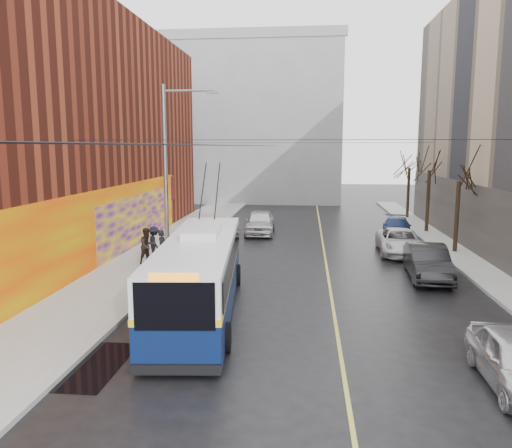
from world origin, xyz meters
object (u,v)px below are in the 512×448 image
at_px(parked_car_b, 428,262).
at_px(pedestrian_a, 163,248).
at_px(parked_car_c, 400,242).
at_px(tree_mid, 430,159).
at_px(trolleybus, 200,273).
at_px(following_car, 260,222).
at_px(tree_near, 460,167).
at_px(parked_car_d, 397,228).
at_px(tree_far, 410,158).
at_px(pedestrian_b, 147,246).
at_px(streetlight_pole, 169,174).
at_px(pedestrian_c, 154,243).

relative_size(parked_car_b, pedestrian_a, 2.58).
xyz_separation_m(parked_car_b, parked_car_c, (-0.30, 5.48, -0.08)).
height_order(tree_mid, trolleybus, tree_mid).
relative_size(parked_car_b, following_car, 0.98).
xyz_separation_m(tree_near, parked_car_d, (-2.43, 5.02, -4.31)).
bearing_deg(following_car, trolleybus, -93.54).
xyz_separation_m(tree_near, parked_car_c, (-3.20, -0.35, -4.26)).
distance_m(tree_mid, parked_car_c, 9.21).
relative_size(tree_far, pedestrian_b, 3.51).
distance_m(tree_far, pedestrian_a, 25.25).
bearing_deg(following_car, parked_car_b, -52.90).
bearing_deg(parked_car_b, tree_near, 66.93).
distance_m(following_car, pedestrian_b, 11.35).
relative_size(tree_near, pedestrian_b, 3.42).
height_order(streetlight_pole, parked_car_d, streetlight_pole).
bearing_deg(tree_near, following_car, 155.40).
relative_size(streetlight_pole, tree_mid, 1.35).
bearing_deg(pedestrian_b, tree_mid, -16.10).
height_order(parked_car_b, pedestrian_c, pedestrian_c).
xyz_separation_m(following_car, pedestrian_c, (-4.84, -9.16, 0.20)).
bearing_deg(pedestrian_c, streetlight_pole, -179.29).
distance_m(parked_car_b, pedestrian_c, 13.93).
xyz_separation_m(tree_far, trolleybus, (-12.48, -25.57, -3.64)).
relative_size(tree_far, trolleybus, 0.57).
bearing_deg(parked_car_b, pedestrian_b, 179.21).
distance_m(tree_near, trolleybus, 17.37).
bearing_deg(pedestrian_a, following_car, -10.37).
xyz_separation_m(tree_mid, following_car, (-11.83, -1.58, -4.41)).
bearing_deg(tree_far, tree_near, -90.00).
height_order(parked_car_c, parked_car_d, parked_car_c).
relative_size(following_car, pedestrian_b, 2.63).
xyz_separation_m(streetlight_pole, pedestrian_a, (-0.62, 0.69, -3.76)).
bearing_deg(parked_car_d, pedestrian_b, -136.61).
xyz_separation_m(trolleybus, pedestrian_c, (-4.19, 7.82, -0.46)).
height_order(tree_near, pedestrian_c, tree_near).
height_order(tree_mid, parked_car_b, tree_mid).
bearing_deg(pedestrian_a, pedestrian_c, 40.04).
bearing_deg(tree_near, pedestrian_a, -161.39).
bearing_deg(tree_near, streetlight_pole, -158.38).
height_order(tree_near, tree_far, tree_far).
bearing_deg(streetlight_pole, parked_car_b, 0.79).
distance_m(tree_near, following_car, 13.66).
height_order(streetlight_pole, tree_near, streetlight_pole).
xyz_separation_m(tree_mid, parked_car_c, (-3.20, -7.35, -4.54)).
relative_size(following_car, pedestrian_c, 2.77).
bearing_deg(following_car, tree_far, 34.59).
bearing_deg(parked_car_d, pedestrian_a, -133.47).
relative_size(parked_car_d, pedestrian_a, 2.46).
xyz_separation_m(trolleybus, parked_car_d, (10.05, 16.59, -0.83)).
relative_size(parked_car_c, pedestrian_b, 2.74).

